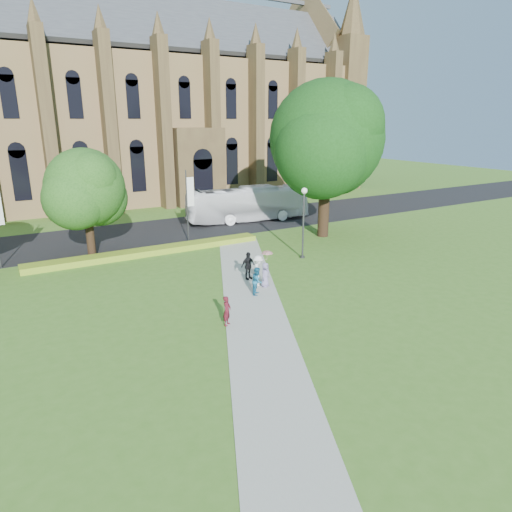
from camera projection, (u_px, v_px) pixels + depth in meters
ground at (261, 308)px, 25.02m from camera, size 160.00×160.00×0.00m
road at (148, 233)px, 41.52m from camera, size 160.00×10.00×0.02m
footpath at (252, 301)px, 25.84m from camera, size 15.58×28.54×0.04m
flower_hedge at (150, 251)px, 34.88m from camera, size 18.00×1.40×0.45m
cathedral at (169, 95)px, 58.95m from camera, size 52.60×18.25×28.00m
streetlamp at (304, 214)px, 33.09m from camera, size 0.44×0.44×5.24m
large_tree at (327, 139)px, 38.02m from camera, size 9.60×9.60×13.20m
street_tree_1 at (85, 188)px, 32.57m from camera, size 5.60×5.60×8.05m
banner_pole_0 at (188, 202)px, 37.62m from camera, size 0.70×0.10×6.00m
tour_coach at (248, 204)px, 45.89m from camera, size 12.67×4.33×3.46m
pedestrian_0 at (227, 311)px, 22.60m from camera, size 0.66×0.64×1.53m
pedestrian_1 at (257, 281)px, 26.61m from camera, size 1.01×1.02×1.66m
pedestrian_2 at (258, 270)px, 28.08m from camera, size 1.24×1.42×1.90m
pedestrian_3 at (248, 266)px, 29.13m from camera, size 1.11×0.60×1.79m
pedestrian_4 at (265, 275)px, 27.86m from camera, size 0.89×0.82×1.53m
parasol at (267, 257)px, 27.73m from camera, size 0.74×0.74×0.61m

